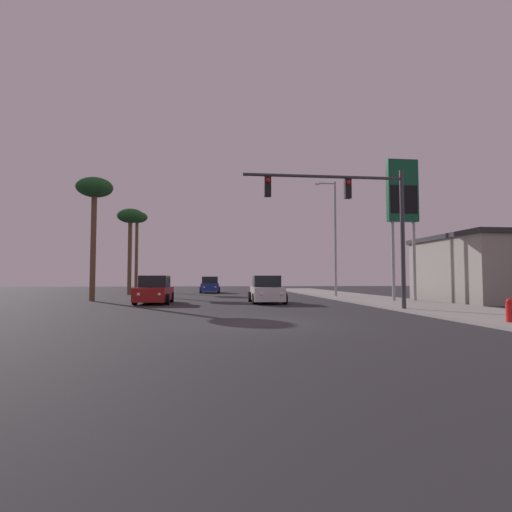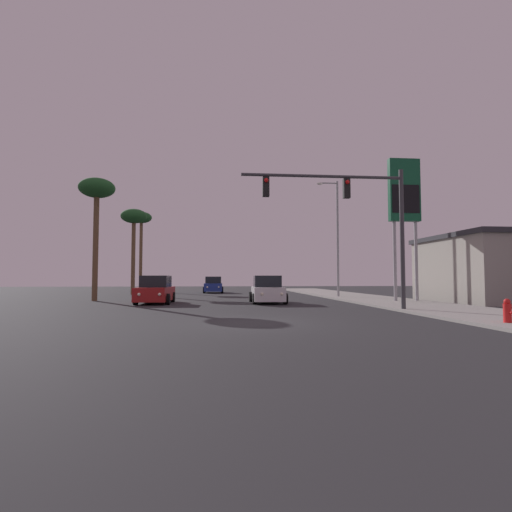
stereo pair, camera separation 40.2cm
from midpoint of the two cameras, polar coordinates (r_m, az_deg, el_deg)
ground_plane at (r=13.84m, az=0.32°, el=-9.53°), size 120.00×120.00×0.00m
sidewalk_right at (r=26.10m, az=19.38°, el=-6.22°), size 5.00×60.00×0.12m
car_white at (r=24.68m, az=2.09°, el=-4.95°), size 2.04×4.34×1.68m
car_red at (r=24.98m, az=-13.72°, el=-4.85°), size 2.04×4.34×1.68m
car_blue at (r=41.83m, az=-5.84°, el=-4.20°), size 2.04×4.31×1.68m
traffic_light_mast at (r=19.17m, az=14.70°, el=6.57°), size 7.62×0.36×6.50m
street_lamp at (r=31.82m, az=11.71°, el=3.37°), size 1.74×0.24×9.00m
gas_station_sign at (r=27.32m, az=20.83°, el=7.77°), size 2.00×0.42×9.00m
fire_hydrant at (r=15.20m, az=32.91°, el=-6.61°), size 0.24×0.34×0.76m
palm_tree_mid at (r=38.84m, az=-16.77°, el=4.89°), size 2.40×2.40×7.94m
palm_tree_far at (r=48.96m, az=-15.84°, el=4.68°), size 2.40×2.40×9.33m
palm_tree_near at (r=29.40m, az=-21.43°, el=8.20°), size 2.40×2.40×8.32m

